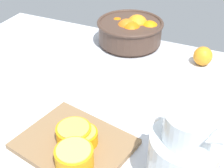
% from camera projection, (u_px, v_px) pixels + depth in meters
% --- Properties ---
extents(ground_plane, '(1.25, 0.90, 0.03)m').
position_uv_depth(ground_plane, '(96.00, 104.00, 0.93)').
color(ground_plane, silver).
extents(fruit_bowl, '(0.25, 0.25, 0.11)m').
position_uv_depth(fruit_bowl, '(130.00, 31.00, 1.19)').
color(fruit_bowl, '#473328').
rests_on(fruit_bowl, ground_plane).
extents(juice_pitcher, '(0.16, 0.16, 0.20)m').
position_uv_depth(juice_pitcher, '(183.00, 161.00, 0.64)').
color(juice_pitcher, white).
rests_on(juice_pitcher, ground_plane).
extents(cutting_board, '(0.29, 0.25, 0.01)m').
position_uv_depth(cutting_board, '(74.00, 144.00, 0.77)').
color(cutting_board, olive).
rests_on(cutting_board, ground_plane).
extents(orange_half_0, '(0.09, 0.09, 0.05)m').
position_uv_depth(orange_half_0, '(74.00, 157.00, 0.69)').
color(orange_half_0, orange).
rests_on(orange_half_0, cutting_board).
extents(orange_half_1, '(0.09, 0.09, 0.04)m').
position_uv_depth(orange_half_1, '(74.00, 134.00, 0.76)').
color(orange_half_1, orange).
rests_on(orange_half_1, cutting_board).
extents(orange_half_2, '(0.07, 0.07, 0.04)m').
position_uv_depth(orange_half_2, '(83.00, 137.00, 0.75)').
color(orange_half_2, orange).
rests_on(orange_half_2, cutting_board).
extents(loose_orange_1, '(0.06, 0.06, 0.06)m').
position_uv_depth(loose_orange_1, '(203.00, 56.00, 1.07)').
color(loose_orange_1, orange).
rests_on(loose_orange_1, ground_plane).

